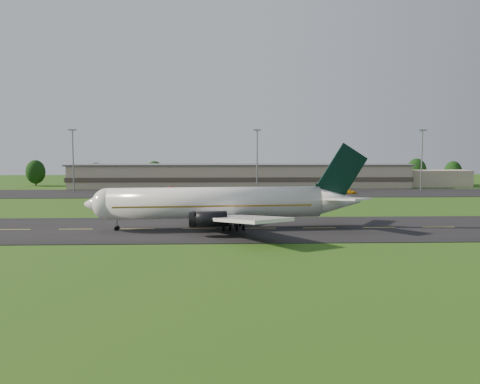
{
  "coord_description": "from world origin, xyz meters",
  "views": [
    {
      "loc": [
        -6.98,
        -95.79,
        15.08
      ],
      "look_at": [
        -3.22,
        8.0,
        6.0
      ],
      "focal_mm": 40.0,
      "sensor_mm": 36.0,
      "label": 1
    }
  ],
  "objects_px": {
    "service_vehicle_b": "(172,189)",
    "service_vehicle_c": "(254,191)",
    "light_mast_centre": "(257,153)",
    "light_mast_east": "(422,152)",
    "service_vehicle_a": "(188,190)",
    "terminal": "(258,176)",
    "airliner": "(220,203)",
    "light_mast_west": "(73,153)",
    "service_vehicle_d": "(349,191)"
  },
  "relations": [
    {
      "from": "service_vehicle_b",
      "to": "service_vehicle_c",
      "type": "relative_size",
      "value": 1.03
    },
    {
      "from": "light_mast_centre",
      "to": "light_mast_east",
      "type": "xyz_separation_m",
      "value": [
        55.0,
        0.0,
        0.0
      ]
    },
    {
      "from": "service_vehicle_a",
      "to": "terminal",
      "type": "bearing_deg",
      "value": 10.19
    },
    {
      "from": "service_vehicle_b",
      "to": "light_mast_east",
      "type": "bearing_deg",
      "value": -105.58
    },
    {
      "from": "service_vehicle_a",
      "to": "service_vehicle_c",
      "type": "relative_size",
      "value": 0.84
    },
    {
      "from": "airliner",
      "to": "light_mast_west",
      "type": "bearing_deg",
      "value": 116.45
    },
    {
      "from": "terminal",
      "to": "service_vehicle_c",
      "type": "relative_size",
      "value": 32.42
    },
    {
      "from": "airliner",
      "to": "light_mast_east",
      "type": "xyz_separation_m",
      "value": [
        67.1,
        79.93,
        8.08
      ]
    },
    {
      "from": "service_vehicle_a",
      "to": "service_vehicle_d",
      "type": "height_order",
      "value": "service_vehicle_d"
    },
    {
      "from": "light_mast_east",
      "to": "service_vehicle_c",
      "type": "bearing_deg",
      "value": -173.41
    },
    {
      "from": "terminal",
      "to": "light_mast_west",
      "type": "height_order",
      "value": "light_mast_west"
    },
    {
      "from": "light_mast_centre",
      "to": "service_vehicle_d",
      "type": "bearing_deg",
      "value": -22.79
    },
    {
      "from": "terminal",
      "to": "light_mast_west",
      "type": "bearing_deg",
      "value": -165.24
    },
    {
      "from": "service_vehicle_a",
      "to": "service_vehicle_b",
      "type": "distance_m",
      "value": 6.94
    },
    {
      "from": "airliner",
      "to": "service_vehicle_a",
      "type": "distance_m",
      "value": 75.17
    },
    {
      "from": "light_mast_west",
      "to": "light_mast_east",
      "type": "relative_size",
      "value": 1.0
    },
    {
      "from": "light_mast_east",
      "to": "service_vehicle_c",
      "type": "relative_size",
      "value": 4.55
    },
    {
      "from": "airliner",
      "to": "terminal",
      "type": "bearing_deg",
      "value": 77.52
    },
    {
      "from": "light_mast_east",
      "to": "service_vehicle_a",
      "type": "height_order",
      "value": "light_mast_east"
    },
    {
      "from": "service_vehicle_d",
      "to": "service_vehicle_c",
      "type": "bearing_deg",
      "value": 102.78
    },
    {
      "from": "airliner",
      "to": "light_mast_centre",
      "type": "bearing_deg",
      "value": 76.91
    },
    {
      "from": "light_mast_east",
      "to": "service_vehicle_b",
      "type": "height_order",
      "value": "light_mast_east"
    },
    {
      "from": "service_vehicle_a",
      "to": "service_vehicle_c",
      "type": "height_order",
      "value": "service_vehicle_a"
    },
    {
      "from": "light_mast_centre",
      "to": "light_mast_west",
      "type": "bearing_deg",
      "value": 180.0
    },
    {
      "from": "light_mast_centre",
      "to": "service_vehicle_c",
      "type": "xyz_separation_m",
      "value": [
        -1.39,
        -6.51,
        -12.02
      ]
    },
    {
      "from": "light_mast_east",
      "to": "service_vehicle_d",
      "type": "xyz_separation_m",
      "value": [
        -27.21,
        -11.68,
        -11.93
      ]
    },
    {
      "from": "airliner",
      "to": "light_mast_east",
      "type": "bearing_deg",
      "value": 45.51
    },
    {
      "from": "airliner",
      "to": "light_mast_west",
      "type": "relative_size",
      "value": 2.52
    },
    {
      "from": "light_mast_west",
      "to": "service_vehicle_b",
      "type": "xyz_separation_m",
      "value": [
        32.19,
        -1.12,
        -11.88
      ]
    },
    {
      "from": "light_mast_east",
      "to": "service_vehicle_b",
      "type": "bearing_deg",
      "value": -179.22
    },
    {
      "from": "airliner",
      "to": "service_vehicle_d",
      "type": "bearing_deg",
      "value": 55.22
    },
    {
      "from": "light_mast_west",
      "to": "service_vehicle_c",
      "type": "relative_size",
      "value": 4.55
    },
    {
      "from": "light_mast_west",
      "to": "light_mast_east",
      "type": "xyz_separation_m",
      "value": [
        115.0,
        0.0,
        0.0
      ]
    },
    {
      "from": "light_mast_west",
      "to": "service_vehicle_d",
      "type": "bearing_deg",
      "value": -7.58
    },
    {
      "from": "airliner",
      "to": "terminal",
      "type": "xyz_separation_m",
      "value": [
        13.5,
        96.12,
        -0.67
      ]
    },
    {
      "from": "service_vehicle_d",
      "to": "light_mast_west",
      "type": "bearing_deg",
      "value": 105.24
    },
    {
      "from": "service_vehicle_a",
      "to": "service_vehicle_b",
      "type": "bearing_deg",
      "value": 107.79
    },
    {
      "from": "service_vehicle_c",
      "to": "light_mast_centre",
      "type": "bearing_deg",
      "value": 82.18
    },
    {
      "from": "light_mast_west",
      "to": "service_vehicle_a",
      "type": "xyz_separation_m",
      "value": [
        37.5,
        -5.59,
        -12.0
      ]
    },
    {
      "from": "terminal",
      "to": "airliner",
      "type": "bearing_deg",
      "value": -98.0
    },
    {
      "from": "light_mast_west",
      "to": "light_mast_centre",
      "type": "distance_m",
      "value": 60.0
    },
    {
      "from": "service_vehicle_b",
      "to": "light_mast_west",
      "type": "bearing_deg",
      "value": 71.65
    },
    {
      "from": "light_mast_centre",
      "to": "light_mast_east",
      "type": "bearing_deg",
      "value": 0.0
    },
    {
      "from": "service_vehicle_b",
      "to": "terminal",
      "type": "bearing_deg",
      "value": -75.72
    },
    {
      "from": "airliner",
      "to": "terminal",
      "type": "relative_size",
      "value": 0.35
    },
    {
      "from": "light_mast_centre",
      "to": "light_mast_east",
      "type": "distance_m",
      "value": 55.0
    },
    {
      "from": "service_vehicle_d",
      "to": "service_vehicle_b",
      "type": "bearing_deg",
      "value": 102.07
    },
    {
      "from": "terminal",
      "to": "service_vehicle_d",
      "type": "relative_size",
      "value": 29.82
    },
    {
      "from": "service_vehicle_b",
      "to": "service_vehicle_d",
      "type": "relative_size",
      "value": 0.94
    },
    {
      "from": "service_vehicle_b",
      "to": "service_vehicle_d",
      "type": "xyz_separation_m",
      "value": [
        55.61,
        -10.56,
        -0.05
      ]
    }
  ]
}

